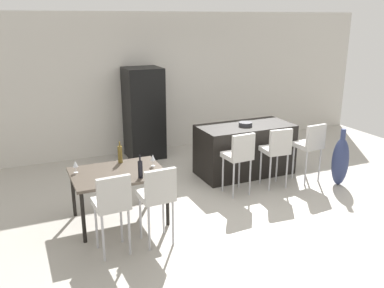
{
  "coord_description": "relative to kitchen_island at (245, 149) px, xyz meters",
  "views": [
    {
      "loc": [
        -3.07,
        -5.47,
        2.79
      ],
      "look_at": [
        -0.52,
        0.26,
        0.85
      ],
      "focal_mm": 38.51,
      "sensor_mm": 36.0,
      "label": 1
    }
  ],
  "objects": [
    {
      "name": "dining_chair_near",
      "position": [
        -2.87,
        -1.73,
        0.24
      ],
      "size": [
        0.42,
        0.42,
        1.05
      ],
      "color": "beige",
      "rests_on": "ground_plane"
    },
    {
      "name": "kitchen_island",
      "position": [
        0.0,
        0.0,
        0.0
      ],
      "size": [
        1.72,
        0.84,
        0.92
      ],
      "primitive_type": "cube",
      "color": "black",
      "rests_on": "ground_plane"
    },
    {
      "name": "wine_bottle_middle",
      "position": [
        -2.36,
        -1.24,
        0.4
      ],
      "size": [
        0.06,
        0.06,
        0.32
      ],
      "color": "black",
      "rests_on": "dining_table"
    },
    {
      "name": "wine_glass_far",
      "position": [
        -3.12,
        -0.69,
        0.4
      ],
      "size": [
        0.07,
        0.07,
        0.17
      ],
      "color": "silver",
      "rests_on": "dining_table"
    },
    {
      "name": "bar_chair_left",
      "position": [
        -0.59,
        -0.8,
        0.24
      ],
      "size": [
        0.42,
        0.42,
        1.05
      ],
      "color": "beige",
      "rests_on": "ground_plane"
    },
    {
      "name": "bar_chair_right",
      "position": [
        0.83,
        -0.8,
        0.24
      ],
      "size": [
        0.43,
        0.43,
        1.05
      ],
      "color": "beige",
      "rests_on": "ground_plane"
    },
    {
      "name": "bar_chair_middle",
      "position": [
        0.13,
        -0.8,
        0.24
      ],
      "size": [
        0.43,
        0.43,
        1.05
      ],
      "color": "beige",
      "rests_on": "ground_plane"
    },
    {
      "name": "wine_glass_right",
      "position": [
        -2.06,
        -0.87,
        0.4
      ],
      "size": [
        0.07,
        0.07,
        0.17
      ],
      "color": "silver",
      "rests_on": "dining_table"
    },
    {
      "name": "wine_bottle_left",
      "position": [
        -2.45,
        -0.54,
        0.41
      ],
      "size": [
        0.07,
        0.07,
        0.32
      ],
      "color": "brown",
      "rests_on": "dining_table"
    },
    {
      "name": "dining_table",
      "position": [
        -2.58,
        -0.9,
        0.21
      ],
      "size": [
        1.26,
        0.94,
        0.74
      ],
      "color": "#4C4238",
      "rests_on": "ground_plane"
    },
    {
      "name": "back_wall",
      "position": [
        -0.74,
        2.13,
        0.99
      ],
      "size": [
        10.0,
        0.12,
        2.9
      ],
      "primitive_type": "cube",
      "color": "beige",
      "rests_on": "ground_plane"
    },
    {
      "name": "floor_vase",
      "position": [
        1.21,
        -1.15,
        -0.03
      ],
      "size": [
        0.28,
        0.28,
        1.0
      ],
      "color": "navy",
      "rests_on": "ground_plane"
    },
    {
      "name": "dining_chair_far",
      "position": [
        -2.3,
        -1.73,
        0.24
      ],
      "size": [
        0.41,
        0.41,
        1.05
      ],
      "color": "beige",
      "rests_on": "ground_plane"
    },
    {
      "name": "fruit_bowl",
      "position": [
        -0.03,
        -0.05,
        0.5
      ],
      "size": [
        0.24,
        0.24,
        0.07
      ],
      "primitive_type": "cylinder",
      "color": "#333338",
      "rests_on": "kitchen_island"
    },
    {
      "name": "ground_plane",
      "position": [
        -0.74,
        -0.71,
        -0.46
      ],
      "size": [
        10.0,
        10.0,
        0.0
      ],
      "primitive_type": "plane",
      "color": "#ADA89E"
    },
    {
      "name": "refrigerator",
      "position": [
        -1.38,
        1.69,
        0.46
      ],
      "size": [
        0.72,
        0.68,
        1.84
      ],
      "primitive_type": "cube",
      "color": "black",
      "rests_on": "ground_plane"
    }
  ]
}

